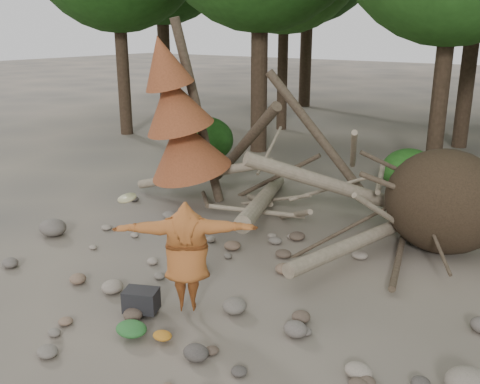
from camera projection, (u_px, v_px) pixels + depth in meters
The scene contains 10 objects.
ground at pixel (189, 301), 8.35m from camera, with size 120.00×120.00×0.00m, color #514C44.
deadfall_pile at pixel (412, 199), 10.25m from camera, with size 8.55×5.24×3.30m.
dead_conifer at pixel (179, 119), 12.08m from camera, with size 2.06×2.16×4.35m.
bush_left at pixel (205, 140), 16.79m from camera, with size 1.80×1.80×1.44m, color #1B4A13.
bush_mid at pixel (409, 170), 13.82m from camera, with size 1.40×1.40×1.12m, color #255E1B.
frisbee_thrower at pixel (186, 256), 7.77m from camera, with size 2.13×1.68×1.68m.
backpack at pixel (141, 304), 7.95m from camera, with size 0.50×0.33×0.33m, color black.
cloth_green at pixel (132, 332), 7.36m from camera, with size 0.46×0.38×0.17m, color #266029.
cloth_orange at pixel (163, 339), 7.26m from camera, with size 0.28×0.23×0.10m, color #A5681C.
boulder_mid_left at pixel (53, 227), 10.95m from camera, with size 0.58×0.52×0.35m, color #625B53.
Camera 1 is at (4.98, -5.63, 4.11)m, focal length 40.00 mm.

